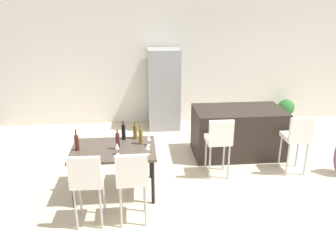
{
  "coord_description": "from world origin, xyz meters",
  "views": [
    {
      "loc": [
        -1.64,
        -4.99,
        2.79
      ],
      "look_at": [
        -1.17,
        0.18,
        0.85
      ],
      "focal_mm": 35.29,
      "sensor_mm": 36.0,
      "label": 1
    }
  ],
  "objects_px": {
    "wine_bottle_right": "(77,142)",
    "potted_plant": "(286,109)",
    "wine_bottle_far": "(118,141)",
    "refrigerator": "(164,89)",
    "dining_chair_near": "(87,178)",
    "kitchen_island": "(237,132)",
    "wine_bottle_inner": "(123,132)",
    "wine_glass_middle": "(148,138)",
    "wine_glass_near": "(117,146)",
    "wine_glass_end": "(148,147)",
    "wine_bottle_corner": "(135,131)",
    "dining_chair_far": "(132,176)",
    "bar_chair_middle": "(297,136)",
    "bar_chair_left": "(219,139)",
    "wine_bottle_left": "(141,136)",
    "dining_table": "(114,153)"
  },
  "relations": [
    {
      "from": "wine_bottle_corner",
      "to": "wine_glass_end",
      "type": "distance_m",
      "value": 0.65
    },
    {
      "from": "bar_chair_left",
      "to": "wine_bottle_right",
      "type": "height_order",
      "value": "wine_bottle_right"
    },
    {
      "from": "bar_chair_middle",
      "to": "refrigerator",
      "type": "bearing_deg",
      "value": 129.39
    },
    {
      "from": "wine_bottle_right",
      "to": "wine_bottle_far",
      "type": "distance_m",
      "value": 0.6
    },
    {
      "from": "bar_chair_left",
      "to": "wine_bottle_far",
      "type": "distance_m",
      "value": 1.68
    },
    {
      "from": "wine_bottle_left",
      "to": "wine_bottle_inner",
      "type": "xyz_separation_m",
      "value": [
        -0.27,
        0.21,
        -0.0
      ]
    },
    {
      "from": "bar_chair_middle",
      "to": "wine_glass_middle",
      "type": "relative_size",
      "value": 6.03
    },
    {
      "from": "bar_chair_left",
      "to": "bar_chair_middle",
      "type": "relative_size",
      "value": 1.0
    },
    {
      "from": "bar_chair_left",
      "to": "wine_bottle_corner",
      "type": "distance_m",
      "value": 1.38
    },
    {
      "from": "wine_bottle_left",
      "to": "wine_glass_near",
      "type": "xyz_separation_m",
      "value": [
        -0.34,
        -0.34,
        -0.01
      ]
    },
    {
      "from": "dining_chair_near",
      "to": "dining_chair_far",
      "type": "distance_m",
      "value": 0.57
    },
    {
      "from": "wine_bottle_inner",
      "to": "dining_chair_far",
      "type": "bearing_deg",
      "value": -83.1
    },
    {
      "from": "kitchen_island",
      "to": "potted_plant",
      "type": "relative_size",
      "value": 2.79
    },
    {
      "from": "wine_bottle_right",
      "to": "wine_glass_middle",
      "type": "relative_size",
      "value": 1.88
    },
    {
      "from": "dining_table",
      "to": "kitchen_island",
      "type": "bearing_deg",
      "value": 27.4
    },
    {
      "from": "wine_bottle_far",
      "to": "wine_glass_near",
      "type": "height_order",
      "value": "wine_bottle_far"
    },
    {
      "from": "dining_chair_near",
      "to": "wine_glass_end",
      "type": "xyz_separation_m",
      "value": [
        0.79,
        0.55,
        0.17
      ]
    },
    {
      "from": "dining_chair_near",
      "to": "wine_glass_near",
      "type": "xyz_separation_m",
      "value": [
        0.36,
        0.6,
        0.17
      ]
    },
    {
      "from": "wine_bottle_corner",
      "to": "refrigerator",
      "type": "relative_size",
      "value": 0.16
    },
    {
      "from": "kitchen_island",
      "to": "bar_chair_left",
      "type": "bearing_deg",
      "value": -124.17
    },
    {
      "from": "bar_chair_left",
      "to": "bar_chair_middle",
      "type": "bearing_deg",
      "value": -0.0
    },
    {
      "from": "wine_glass_near",
      "to": "wine_glass_end",
      "type": "bearing_deg",
      "value": -7.26
    },
    {
      "from": "kitchen_island",
      "to": "refrigerator",
      "type": "distance_m",
      "value": 2.15
    },
    {
      "from": "wine_glass_middle",
      "to": "refrigerator",
      "type": "relative_size",
      "value": 0.09
    },
    {
      "from": "kitchen_island",
      "to": "refrigerator",
      "type": "bearing_deg",
      "value": 128.03
    },
    {
      "from": "dining_chair_near",
      "to": "refrigerator",
      "type": "bearing_deg",
      "value": 70.75
    },
    {
      "from": "wine_bottle_inner",
      "to": "bar_chair_left",
      "type": "bearing_deg",
      "value": -0.46
    },
    {
      "from": "refrigerator",
      "to": "wine_bottle_inner",
      "type": "bearing_deg",
      "value": -108.68
    },
    {
      "from": "bar_chair_left",
      "to": "wine_bottle_far",
      "type": "relative_size",
      "value": 3.3
    },
    {
      "from": "dining_chair_far",
      "to": "wine_bottle_inner",
      "type": "distance_m",
      "value": 1.17
    },
    {
      "from": "bar_chair_left",
      "to": "wine_glass_near",
      "type": "bearing_deg",
      "value": -161.73
    },
    {
      "from": "bar_chair_middle",
      "to": "wine_glass_near",
      "type": "xyz_separation_m",
      "value": [
        -2.97,
        -0.54,
        0.17
      ]
    },
    {
      "from": "wine_bottle_right",
      "to": "potted_plant",
      "type": "bearing_deg",
      "value": 32.14
    },
    {
      "from": "bar_chair_middle",
      "to": "wine_bottle_corner",
      "type": "height_order",
      "value": "bar_chair_middle"
    },
    {
      "from": "wine_glass_middle",
      "to": "refrigerator",
      "type": "xyz_separation_m",
      "value": [
        0.45,
        2.76,
        0.06
      ]
    },
    {
      "from": "bar_chair_middle",
      "to": "wine_bottle_left",
      "type": "bearing_deg",
      "value": -175.65
    },
    {
      "from": "bar_chair_left",
      "to": "wine_bottle_inner",
      "type": "relative_size",
      "value": 3.44
    },
    {
      "from": "wine_bottle_left",
      "to": "wine_glass_middle",
      "type": "relative_size",
      "value": 1.92
    },
    {
      "from": "wine_glass_middle",
      "to": "potted_plant",
      "type": "relative_size",
      "value": 0.29
    },
    {
      "from": "dining_chair_near",
      "to": "potted_plant",
      "type": "bearing_deg",
      "value": 40.4
    },
    {
      "from": "bar_chair_middle",
      "to": "wine_bottle_corner",
      "type": "bearing_deg",
      "value": 179.33
    },
    {
      "from": "kitchen_island",
      "to": "wine_bottle_inner",
      "type": "relative_size",
      "value": 5.47
    },
    {
      "from": "wine_glass_end",
      "to": "wine_bottle_corner",
      "type": "bearing_deg",
      "value": 105.7
    },
    {
      "from": "wine_bottle_left",
      "to": "bar_chair_left",
      "type": "bearing_deg",
      "value": 8.83
    },
    {
      "from": "dining_chair_near",
      "to": "kitchen_island",
      "type": "bearing_deg",
      "value": 37.83
    },
    {
      "from": "wine_bottle_far",
      "to": "refrigerator",
      "type": "height_order",
      "value": "refrigerator"
    },
    {
      "from": "kitchen_island",
      "to": "bar_chair_middle",
      "type": "height_order",
      "value": "bar_chair_middle"
    },
    {
      "from": "kitchen_island",
      "to": "wine_glass_middle",
      "type": "distance_m",
      "value": 2.11
    },
    {
      "from": "dining_chair_far",
      "to": "potted_plant",
      "type": "height_order",
      "value": "dining_chair_far"
    },
    {
      "from": "dining_chair_far",
      "to": "wine_bottle_far",
      "type": "xyz_separation_m",
      "value": [
        -0.21,
        0.77,
        0.17
      ]
    }
  ]
}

